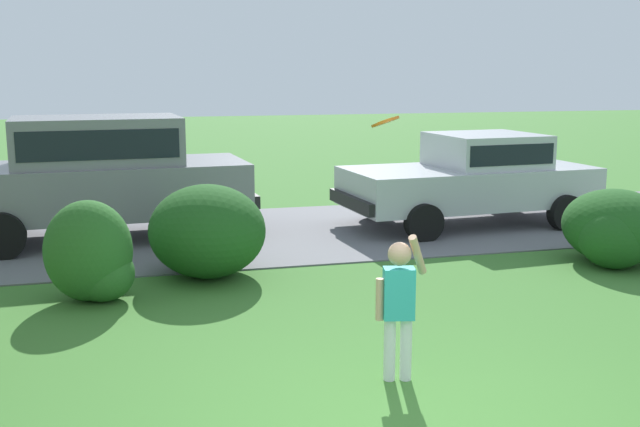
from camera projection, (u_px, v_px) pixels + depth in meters
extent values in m
cube|color=slate|center=(245.00, 235.00, 12.35)|extent=(28.00, 4.40, 0.02)
ellipsoid|color=#286023|center=(88.00, 251.00, 8.76)|extent=(1.00, 0.97, 1.17)
ellipsoid|color=#286023|center=(103.00, 274.00, 8.78)|extent=(0.71, 0.71, 0.64)
ellipsoid|color=#1E511C|center=(207.00, 231.00, 9.81)|extent=(1.49, 1.68, 1.19)
ellipsoid|color=#1E511C|center=(209.00, 242.00, 9.72)|extent=(1.04, 1.04, 0.93)
ellipsoid|color=#1E511C|center=(616.00, 226.00, 10.52)|extent=(1.37, 1.59, 1.02)
ellipsoid|color=#1E511C|center=(615.00, 237.00, 10.22)|extent=(0.95, 0.95, 0.86)
cube|color=silver|center=(468.00, 186.00, 13.06)|extent=(4.33, 2.15, 0.64)
cube|color=silver|center=(486.00, 150.00, 13.05)|extent=(1.80, 1.74, 0.56)
cube|color=black|center=(486.00, 150.00, 13.05)|extent=(1.67, 1.75, 0.34)
cylinder|color=black|center=(424.00, 223.00, 11.83)|extent=(0.61, 0.26, 0.60)
cylinder|color=black|center=(376.00, 203.00, 13.58)|extent=(0.61, 0.26, 0.60)
cylinder|color=black|center=(565.00, 213.00, 12.67)|extent=(0.61, 0.26, 0.60)
cylinder|color=black|center=(503.00, 195.00, 14.42)|extent=(0.61, 0.26, 0.60)
cube|color=black|center=(351.00, 202.00, 12.40)|extent=(0.25, 1.75, 0.20)
cube|color=black|center=(573.00, 189.00, 13.78)|extent=(0.25, 1.75, 0.20)
cube|color=gray|center=(100.00, 189.00, 11.90)|extent=(4.61, 2.12, 0.80)
cube|color=gray|center=(97.00, 140.00, 11.76)|extent=(2.57, 1.77, 0.72)
cube|color=black|center=(97.00, 140.00, 11.76)|extent=(2.38, 1.78, 0.43)
cylinder|color=black|center=(1.00, 236.00, 10.67)|extent=(0.69, 0.26, 0.68)
cylinder|color=black|center=(9.00, 213.00, 12.43)|extent=(0.69, 0.26, 0.68)
cylinder|color=black|center=(200.00, 224.00, 11.54)|extent=(0.69, 0.26, 0.68)
cylinder|color=black|center=(182.00, 204.00, 13.30)|extent=(0.69, 0.26, 0.68)
cube|color=black|center=(244.00, 194.00, 12.65)|extent=(0.23, 1.75, 0.20)
cylinder|color=white|center=(390.00, 349.00, 6.53)|extent=(0.10, 0.10, 0.55)
cylinder|color=white|center=(406.00, 349.00, 6.53)|extent=(0.10, 0.10, 0.55)
cube|color=#33B2B2|center=(399.00, 293.00, 6.44)|extent=(0.29, 0.21, 0.44)
sphere|color=tan|center=(400.00, 254.00, 6.38)|extent=(0.20, 0.20, 0.20)
cylinder|color=tan|center=(418.00, 255.00, 6.44)|extent=(0.23, 0.22, 0.39)
cylinder|color=tan|center=(380.00, 299.00, 6.44)|extent=(0.07, 0.07, 0.36)
cylinder|color=orange|center=(385.00, 122.00, 7.28)|extent=(0.29, 0.28, 0.16)
cylinder|color=yellow|center=(385.00, 121.00, 7.28)|extent=(0.16, 0.16, 0.10)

